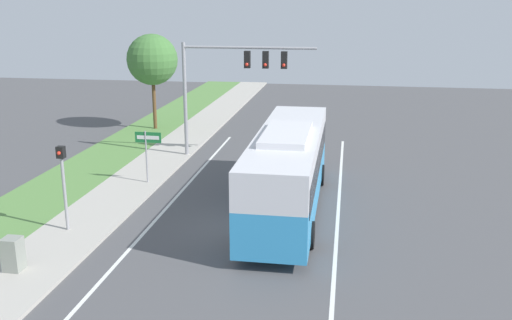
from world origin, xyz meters
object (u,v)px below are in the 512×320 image
at_px(street_sign, 147,147).
at_px(utility_cabinet, 13,254).
at_px(signal_gantry, 230,74).
at_px(bus, 288,165).
at_px(pedestrian_signal, 63,175).

distance_m(street_sign, utility_cabinet, 9.67).
bearing_deg(signal_gantry, bus, -62.49).
relative_size(bus, street_sign, 4.51).
distance_m(pedestrian_signal, street_sign, 6.21).
bearing_deg(pedestrian_signal, street_sign, 80.23).
bearing_deg(bus, pedestrian_signal, -155.05).
height_order(bus, signal_gantry, signal_gantry).
distance_m(pedestrian_signal, utility_cabinet, 3.78).
relative_size(bus, signal_gantry, 1.63).
height_order(bus, street_sign, bus).
distance_m(signal_gantry, utility_cabinet, 15.88).
distance_m(signal_gantry, pedestrian_signal, 12.30).
height_order(signal_gantry, street_sign, signal_gantry).
distance_m(bus, street_sign, 7.31).
xyz_separation_m(street_sign, utility_cabinet, (-1.15, -9.53, -1.20)).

